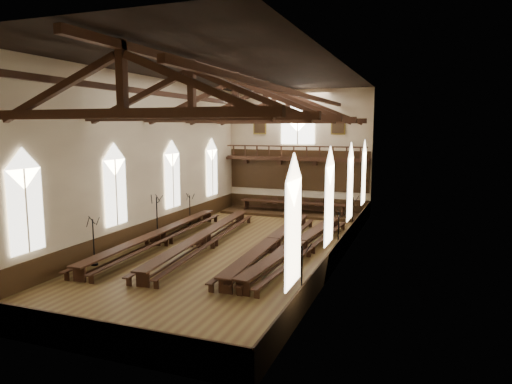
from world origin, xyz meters
TOP-DOWN VIEW (x-y plane):
  - ground at (0.00, 0.00)m, footprint 26.00×26.00m
  - room_walls at (0.00, 0.00)m, footprint 26.00×26.00m
  - wainscot_band at (0.00, 0.00)m, footprint 12.00×26.00m
  - side_windows at (-0.00, -0.00)m, footprint 11.85×19.80m
  - end_window at (0.00, 12.90)m, footprint 2.80×0.12m
  - minstrels_gallery at (0.00, 12.66)m, footprint 11.80×1.24m
  - portraits at (0.00, 12.90)m, footprint 7.75×0.09m
  - roof_trusses at (0.00, -0.00)m, footprint 11.70×25.70m
  - refectory_row_a at (-4.80, -0.59)m, footprint 1.97×14.93m
  - refectory_row_b at (-2.04, -0.16)m, footprint 2.30×15.01m
  - refectory_row_c at (2.11, 0.29)m, footprint 1.82×14.75m
  - refectory_row_d at (3.67, 0.34)m, footprint 2.14×14.79m
  - dais at (0.09, 11.40)m, footprint 11.40×3.12m
  - high_table at (0.09, 11.40)m, footprint 8.68×0.98m
  - high_chairs at (0.09, 12.24)m, footprint 5.90×0.50m
  - candelabrum_left_near at (-5.55, -5.35)m, footprint 0.75×0.74m
  - candelabrum_left_mid at (-5.55, 0.45)m, footprint 0.82×0.85m
  - candelabrum_left_far at (-5.55, 4.65)m, footprint 0.71×0.66m
  - candelabrum_right_near at (5.55, -6.44)m, footprint 0.74×0.68m
  - candelabrum_right_mid at (5.55, 1.54)m, footprint 0.71×0.71m
  - candelabrum_right_far at (5.55, 6.71)m, footprint 0.76×0.70m

SIDE VIEW (x-z plane):
  - ground at x=0.00m, z-range 0.00..0.00m
  - dais at x=0.09m, z-range 0.00..0.21m
  - refectory_row_d at x=3.67m, z-range 0.18..0.96m
  - refectory_row_c at x=2.11m, z-range 0.18..0.96m
  - refectory_row_a at x=-4.80m, z-range 0.18..0.98m
  - refectory_row_b at x=-2.04m, z-range 0.18..0.99m
  - wainscot_band at x=0.00m, z-range 0.00..1.20m
  - candelabrum_left_far at x=-5.55m, z-range -0.46..1.88m
  - candelabrum_right_mid at x=5.55m, z-range -0.47..1.93m
  - candelabrum_right_near at x=5.55m, z-range -0.48..1.96m
  - high_chairs at x=0.09m, z-range 0.25..1.26m
  - candelabrum_right_far at x=5.55m, z-range -0.49..2.01m
  - candelabrum_left_near at x=-5.55m, z-range -0.49..2.02m
  - candelabrum_left_mid at x=-5.55m, z-range -0.56..2.28m
  - high_table at x=0.09m, z-range 0.49..1.30m
  - side_windows at x=0.00m, z-range 1.49..5.99m
  - minstrels_gallery at x=0.00m, z-range 2.06..5.76m
  - room_walls at x=0.00m, z-range -6.54..19.46m
  - portraits at x=0.00m, z-range 6.38..7.82m
  - end_window at x=0.00m, z-range 5.32..9.12m
  - roof_trusses at x=0.00m, z-range 6.82..9.62m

